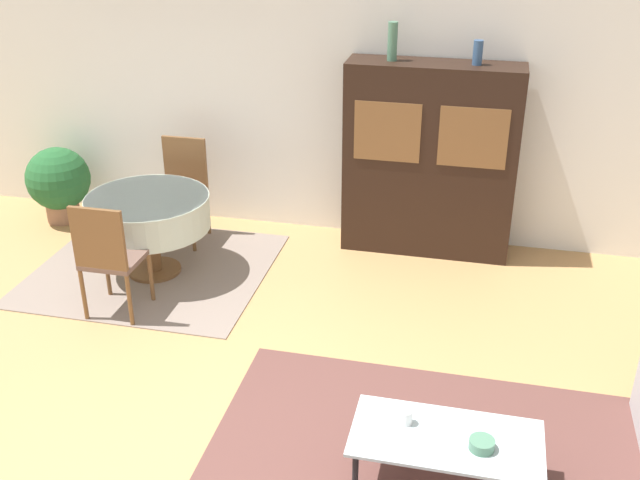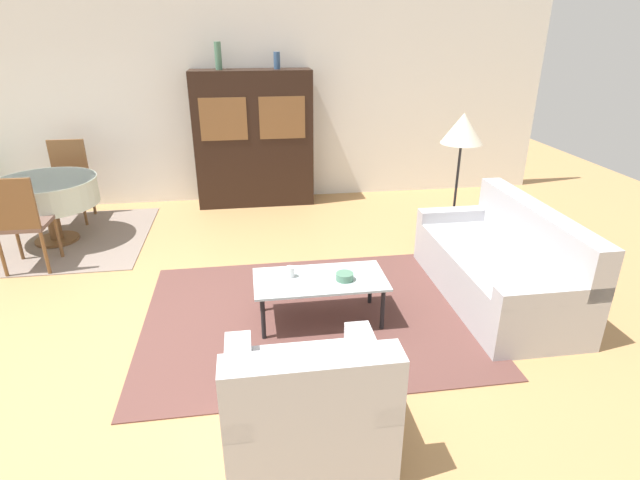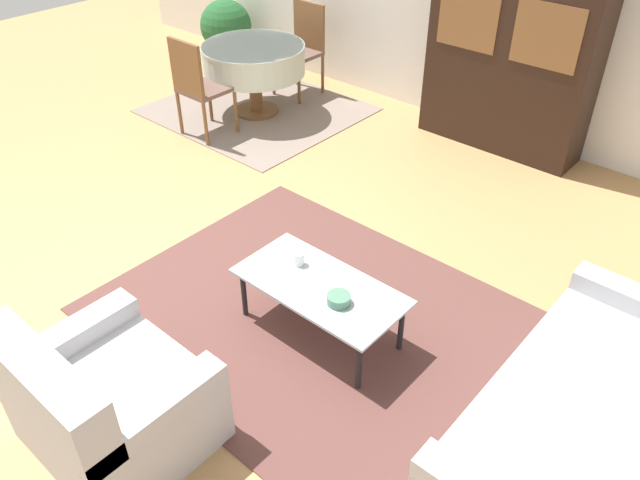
# 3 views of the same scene
# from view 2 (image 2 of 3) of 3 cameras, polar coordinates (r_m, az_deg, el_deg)

# --- Properties ---
(ground_plane) EXTENTS (14.00, 14.00, 0.00)m
(ground_plane) POSITION_cam_2_polar(r_m,az_deg,el_deg) (4.24, -16.70, -11.16)
(ground_plane) COLOR tan
(wall_back) EXTENTS (10.00, 0.06, 2.70)m
(wall_back) POSITION_cam_2_polar(r_m,az_deg,el_deg) (7.21, -14.36, 14.79)
(wall_back) COLOR white
(wall_back) RESTS_ON ground_plane
(area_rug) EXTENTS (2.84, 2.18, 0.01)m
(area_rug) POSITION_cam_2_polar(r_m,az_deg,el_deg) (4.39, -1.07, -8.66)
(area_rug) COLOR brown
(area_rug) RESTS_ON ground_plane
(dining_rug) EXTENTS (2.10, 1.91, 0.01)m
(dining_rug) POSITION_cam_2_polar(r_m,az_deg,el_deg) (6.66, -27.97, 0.03)
(dining_rug) COLOR gray
(dining_rug) RESTS_ON ground_plane
(couch) EXTENTS (0.87, 1.87, 0.86)m
(couch) POSITION_cam_2_polar(r_m,az_deg,el_deg) (4.84, 19.97, -2.91)
(couch) COLOR #B2B2B7
(couch) RESTS_ON ground_plane
(armchair) EXTENTS (0.92, 0.81, 0.84)m
(armchair) POSITION_cam_2_polar(r_m,az_deg,el_deg) (3.03, -1.48, -18.46)
(armchair) COLOR #B2B2B7
(armchair) RESTS_ON ground_plane
(coffee_table) EXTENTS (1.10, 0.55, 0.39)m
(coffee_table) POSITION_cam_2_polar(r_m,az_deg,el_deg) (4.16, 0.00, -4.87)
(coffee_table) COLOR black
(coffee_table) RESTS_ON area_rug
(display_cabinet) EXTENTS (1.58, 0.45, 1.81)m
(display_cabinet) POSITION_cam_2_polar(r_m,az_deg,el_deg) (6.98, -7.56, 11.34)
(display_cabinet) COLOR black
(display_cabinet) RESTS_ON ground_plane
(dining_table) EXTENTS (1.09, 1.09, 0.74)m
(dining_table) POSITION_cam_2_polar(r_m,az_deg,el_deg) (6.43, -28.74, 4.76)
(dining_table) COLOR brown
(dining_table) RESTS_ON dining_rug
(dining_chair_near) EXTENTS (0.44, 0.44, 1.00)m
(dining_chair_near) POSITION_cam_2_polar(r_m,az_deg,el_deg) (5.76, -31.06, 2.11)
(dining_chair_near) COLOR brown
(dining_chair_near) RESTS_ON dining_rug
(dining_chair_far) EXTENTS (0.44, 0.44, 1.00)m
(dining_chair_far) POSITION_cam_2_polar(r_m,az_deg,el_deg) (7.14, -26.79, 6.55)
(dining_chair_far) COLOR brown
(dining_chair_far) RESTS_ON dining_rug
(floor_lamp) EXTENTS (0.44, 0.44, 1.50)m
(floor_lamp) POSITION_cam_2_polar(r_m,az_deg,el_deg) (5.58, 15.96, 11.69)
(floor_lamp) COLOR black
(floor_lamp) RESTS_ON ground_plane
(cup) EXTENTS (0.07, 0.07, 0.09)m
(cup) POSITION_cam_2_polar(r_m,az_deg,el_deg) (4.16, -3.43, -3.66)
(cup) COLOR white
(cup) RESTS_ON coffee_table
(bowl) EXTENTS (0.14, 0.14, 0.06)m
(bowl) POSITION_cam_2_polar(r_m,az_deg,el_deg) (4.11, 2.84, -4.19)
(bowl) COLOR #4C7A60
(bowl) RESTS_ON coffee_table
(vase_tall) EXTENTS (0.09, 0.09, 0.34)m
(vase_tall) POSITION_cam_2_polar(r_m,az_deg,el_deg) (6.85, -11.57, 19.93)
(vase_tall) COLOR #4C7A60
(vase_tall) RESTS_ON display_cabinet
(vase_short) EXTENTS (0.08, 0.08, 0.21)m
(vase_short) POSITION_cam_2_polar(r_m,az_deg,el_deg) (6.86, -4.95, 19.77)
(vase_short) COLOR #33517A
(vase_short) RESTS_ON display_cabinet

